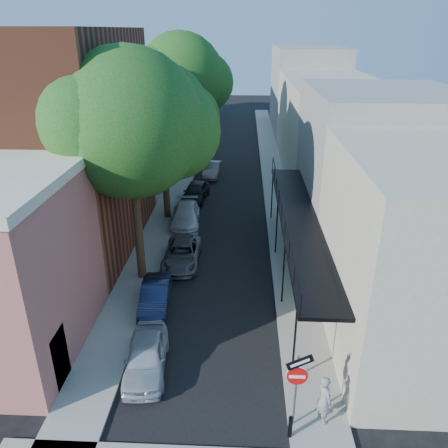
# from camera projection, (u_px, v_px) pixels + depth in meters

# --- Properties ---
(ground) EXTENTS (160.00, 160.00, 0.00)m
(ground) POSITION_uv_depth(u_px,v_px,m) (194.00, 448.00, 13.53)
(ground) COLOR black
(ground) RESTS_ON ground
(road_surface) EXTENTS (6.00, 64.00, 0.01)m
(road_surface) POSITION_uv_depth(u_px,v_px,m) (229.00, 168.00, 40.89)
(road_surface) COLOR black
(road_surface) RESTS_ON ground
(sidewalk_left) EXTENTS (2.00, 64.00, 0.12)m
(sidewalk_left) POSITION_uv_depth(u_px,v_px,m) (187.00, 167.00, 41.04)
(sidewalk_left) COLOR gray
(sidewalk_left) RESTS_ON ground
(sidewalk_right) EXTENTS (2.00, 64.00, 0.12)m
(sidewalk_right) POSITION_uv_depth(u_px,v_px,m) (272.00, 168.00, 40.70)
(sidewalk_right) COLOR gray
(sidewalk_right) RESTS_ON ground
(buildings_left) EXTENTS (10.10, 59.10, 12.00)m
(buildings_left) POSITION_uv_depth(u_px,v_px,m) (123.00, 116.00, 38.16)
(buildings_left) COLOR #B0635A
(buildings_left) RESTS_ON ground
(buildings_right) EXTENTS (9.80, 55.00, 10.00)m
(buildings_right) POSITION_uv_depth(u_px,v_px,m) (331.00, 123.00, 38.24)
(buildings_right) COLOR beige
(buildings_right) RESTS_ON ground
(sign_post) EXTENTS (0.89, 0.17, 2.99)m
(sign_post) POSITION_uv_depth(u_px,v_px,m) (297.00, 379.00, 13.45)
(sign_post) COLOR #595B60
(sign_post) RESTS_ON ground
(bollard) EXTENTS (0.14, 0.14, 0.80)m
(bollard) POSITION_uv_depth(u_px,v_px,m) (290.00, 427.00, 13.65)
(bollard) COLOR black
(bollard) RESTS_ON sidewalk_right
(oak_near) EXTENTS (7.48, 6.80, 11.42)m
(oak_near) POSITION_uv_depth(u_px,v_px,m) (140.00, 126.00, 19.82)
(oak_near) COLOR #372816
(oak_near) RESTS_ON ground
(oak_mid) EXTENTS (6.60, 6.00, 10.20)m
(oak_mid) POSITION_uv_depth(u_px,v_px,m) (168.00, 114.00, 27.43)
(oak_mid) COLOR #372816
(oak_mid) RESTS_ON ground
(oak_far) EXTENTS (7.70, 7.00, 11.90)m
(oak_far) POSITION_uv_depth(u_px,v_px,m) (187.00, 79.00, 35.18)
(oak_far) COLOR #372816
(oak_far) RESTS_ON ground
(parked_car_a) EXTENTS (1.84, 3.87, 1.28)m
(parked_car_a) POSITION_uv_depth(u_px,v_px,m) (146.00, 356.00, 16.42)
(parked_car_a) COLOR #A9B1BC
(parked_car_a) RESTS_ON ground
(parked_car_b) EXTENTS (1.50, 3.66, 1.18)m
(parked_car_b) POSITION_uv_depth(u_px,v_px,m) (155.00, 296.00, 20.22)
(parked_car_b) COLOR #131C3C
(parked_car_b) RESTS_ON ground
(parked_car_c) EXTENTS (1.99, 4.24, 1.17)m
(parked_car_c) POSITION_uv_depth(u_px,v_px,m) (182.00, 254.00, 24.02)
(parked_car_c) COLOR #57595F
(parked_car_c) RESTS_ON ground
(parked_car_d) EXTENTS (2.11, 4.53, 1.28)m
(parked_car_d) POSITION_uv_depth(u_px,v_px,m) (186.00, 216.00, 28.84)
(parked_car_d) COLOR silver
(parked_car_d) RESTS_ON ground
(parked_car_e) EXTENTS (2.08, 4.23, 1.39)m
(parked_car_e) POSITION_uv_depth(u_px,v_px,m) (196.00, 192.00, 32.95)
(parked_car_e) COLOR black
(parked_car_e) RESTS_ON ground
(parked_car_f) EXTENTS (1.52, 3.88, 1.26)m
(parked_car_f) POSITION_uv_depth(u_px,v_px,m) (212.00, 170.00, 38.35)
(parked_car_f) COLOR #6A6559
(parked_car_f) RESTS_ON ground
(pedestrian) EXTENTS (0.66, 0.77, 1.79)m
(pedestrian) POSITION_uv_depth(u_px,v_px,m) (324.00, 399.00, 14.03)
(pedestrian) COLOR gray
(pedestrian) RESTS_ON sidewalk_right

